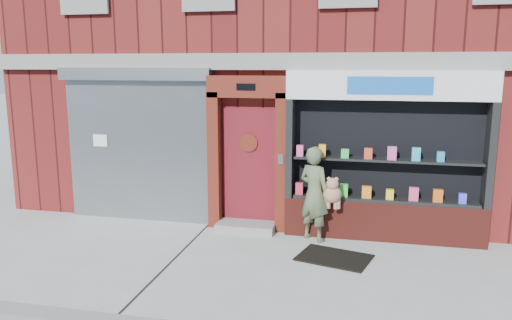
% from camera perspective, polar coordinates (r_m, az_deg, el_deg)
% --- Properties ---
extents(ground, '(80.00, 80.00, 0.00)m').
position_cam_1_polar(ground, '(7.86, 1.30, -12.35)').
color(ground, '#9E9E99').
rests_on(ground, ground).
extents(building, '(12.00, 8.16, 8.00)m').
position_cam_1_polar(building, '(13.18, 6.68, 14.71)').
color(building, '#5D1615').
rests_on(building, ground).
extents(shutter_bay, '(3.10, 0.30, 3.04)m').
position_cam_1_polar(shutter_bay, '(10.13, -13.34, 2.75)').
color(shutter_bay, gray).
rests_on(shutter_bay, ground).
extents(red_door_bay, '(1.52, 0.58, 2.90)m').
position_cam_1_polar(red_door_bay, '(9.34, -0.93, 0.76)').
color(red_door_bay, '#5A190F').
rests_on(red_door_bay, ground).
extents(pharmacy_bay, '(3.50, 0.41, 3.00)m').
position_cam_1_polar(pharmacy_bay, '(9.07, 14.53, -0.45)').
color(pharmacy_bay, maroon).
rests_on(pharmacy_bay, ground).
extents(woman, '(0.85, 0.68, 1.70)m').
position_cam_1_polar(woman, '(8.89, 6.89, -3.83)').
color(woman, '#566140').
rests_on(woman, ground).
extents(doormat, '(1.29, 1.06, 0.03)m').
position_cam_1_polar(doormat, '(8.34, 8.92, -10.96)').
color(doormat, black).
rests_on(doormat, ground).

